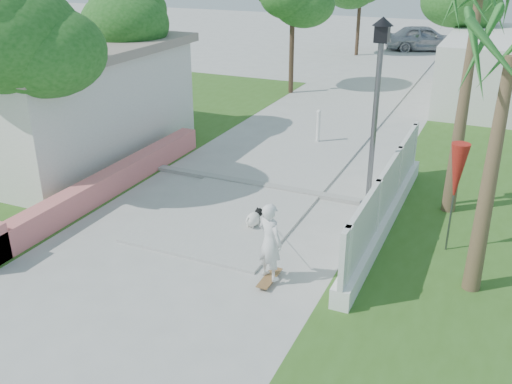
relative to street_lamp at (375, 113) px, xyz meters
The scene contains 18 objects.
ground 6.67m from the street_lamp, 117.80° to the right, with size 90.00×90.00×0.00m, color #B7B7B2.
path_strip 14.98m from the street_lamp, 101.31° to the left, with size 3.20×36.00×0.06m, color #B7B7B2.
curb 3.78m from the street_lamp, behind, with size 6.50×0.25×0.10m, color #999993.
grass_left 10.49m from the street_lamp, 165.83° to the left, with size 8.00×20.00×0.01m, color #355E1D.
pink_wall 6.83m from the street_lamp, 162.57° to the right, with size 0.45×8.20×0.80m.
house_left 10.94m from the street_lamp, behind, with size 8.40×7.40×3.23m.
lattice_fence 2.01m from the street_lamp, 44.82° to the right, with size 0.35×7.00×1.50m.
street_lamp is the anchor object (origin of this frame).
bollard 5.56m from the street_lamp, 120.96° to the left, with size 0.14×0.14×1.09m.
patio_umbrella 2.27m from the street_lamp, 27.76° to the right, with size 0.36×0.36×2.30m.
tree_left_near 7.92m from the street_lamp, 161.15° to the right, with size 3.60×3.60×5.28m.
tree_left_mid 8.96m from the street_lamp, 160.42° to the left, with size 3.20×3.20×4.85m.
tree_path_right 14.52m from the street_lamp, 88.74° to the left, with size 3.00×3.00×4.79m.
palm_far 2.85m from the street_lamp, 30.47° to the left, with size 1.80×1.80×5.30m.
palm_near 3.72m from the street_lamp, 42.61° to the right, with size 1.80×1.80×4.70m.
skateboarder 3.56m from the street_lamp, 119.31° to the right, with size 1.50×2.48×1.59m.
dog 3.49m from the street_lamp, 141.19° to the right, with size 0.37×0.62×0.43m.
parked_car 23.56m from the street_lamp, 95.95° to the left, with size 1.79×4.44×1.51m, color #A0A1A8.
Camera 1 is at (5.43, -6.49, 5.76)m, focal length 40.00 mm.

